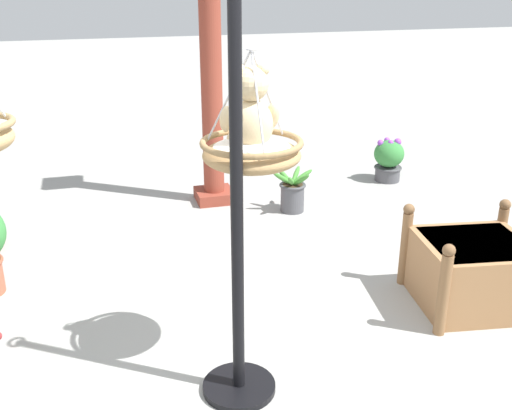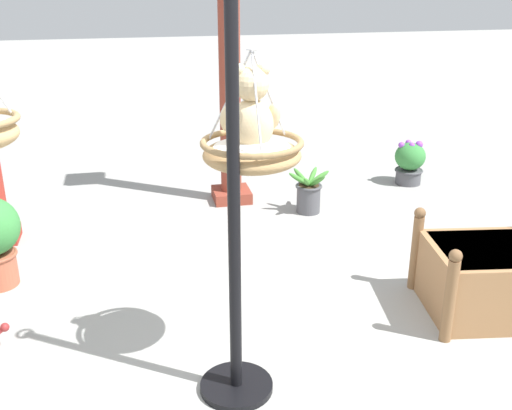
# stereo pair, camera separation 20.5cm
# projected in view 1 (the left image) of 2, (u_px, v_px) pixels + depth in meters

# --- Properties ---
(ground_plane) EXTENTS (40.00, 40.00, 0.00)m
(ground_plane) POSITION_uv_depth(u_px,v_px,m) (259.00, 365.00, 3.88)
(ground_plane) COLOR #9E9E99
(display_pole_central) EXTENTS (0.44, 0.44, 2.33)m
(display_pole_central) POSITION_uv_depth(u_px,v_px,m) (238.00, 286.00, 3.40)
(display_pole_central) COLOR black
(display_pole_central) RESTS_ON ground
(hanging_basket_with_teddy) EXTENTS (0.58, 0.58, 0.67)m
(hanging_basket_with_teddy) POSITION_uv_depth(u_px,v_px,m) (252.00, 152.00, 3.40)
(hanging_basket_with_teddy) COLOR #A37F51
(teddy_bear) EXTENTS (0.34, 0.30, 0.50)m
(teddy_bear) POSITION_uv_depth(u_px,v_px,m) (250.00, 114.00, 3.34)
(teddy_bear) COLOR #D1B789
(greenhouse_pillar_left) EXTENTS (0.42, 0.42, 2.84)m
(greenhouse_pillar_left) POSITION_uv_depth(u_px,v_px,m) (211.00, 74.00, 6.12)
(greenhouse_pillar_left) COLOR brown
(greenhouse_pillar_left) RESTS_ON ground
(wooden_planter_box) EXTENTS (0.97, 0.93, 0.68)m
(wooden_planter_box) POSITION_uv_depth(u_px,v_px,m) (473.00, 270.00, 4.50)
(wooden_planter_box) COLOR #9E7047
(wooden_planter_box) RESTS_ON ground
(potted_plant_tall_leafy) EXTENTS (0.35, 0.35, 0.52)m
(potted_plant_tall_leafy) POSITION_uv_depth(u_px,v_px,m) (389.00, 159.00, 7.15)
(potted_plant_tall_leafy) COLOR #4C4C51
(potted_plant_tall_leafy) RESTS_ON ground
(potted_plant_bushy_green) EXTENTS (0.45, 0.41, 0.46)m
(potted_plant_bushy_green) POSITION_uv_depth(u_px,v_px,m) (292.00, 193.00, 6.27)
(potted_plant_bushy_green) COLOR #4C4C51
(potted_plant_bushy_green) RESTS_ON ground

